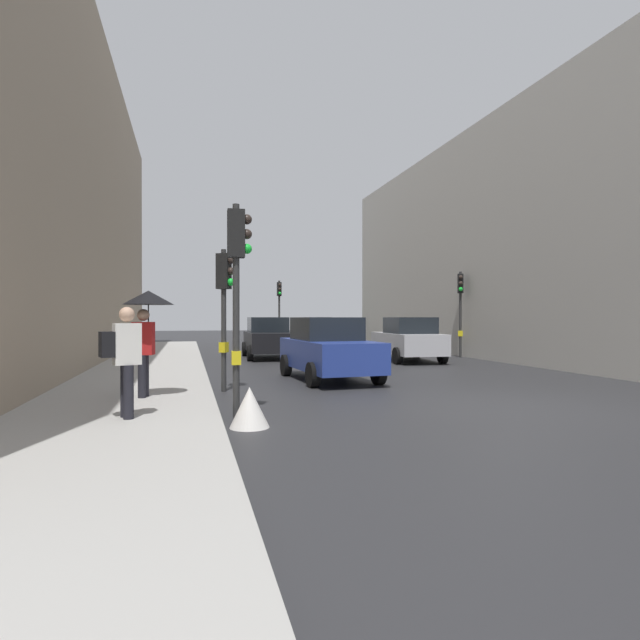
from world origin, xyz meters
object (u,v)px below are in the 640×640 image
object	(u,v)px
car_blue_van	(328,349)
pedestrian_with_umbrella	(147,313)
traffic_light_near_left	(237,270)
traffic_light_far_median	(279,301)
traffic_light_mid_street	(460,298)
traffic_light_near_right	(225,293)
car_dark_suv	(268,338)
warning_sign_triangle	(250,407)
pedestrian_with_black_backpack	(124,355)
car_green_estate	(317,330)
car_silver_hatchback	(408,339)

from	to	relation	value
car_blue_van	pedestrian_with_umbrella	size ratio (longest dim) A/B	2.01
traffic_light_near_left	car_blue_van	xyz separation A→B (m)	(2.99, 4.84, -1.71)
traffic_light_far_median	traffic_light_mid_street	bearing A→B (deg)	-60.15
traffic_light_near_right	car_dark_suv	size ratio (longest dim) A/B	0.79
car_blue_van	warning_sign_triangle	xyz separation A→B (m)	(-2.88, -5.73, -0.55)
traffic_light_far_median	pedestrian_with_black_backpack	xyz separation A→B (m)	(-6.37, -22.27, -1.59)
car_blue_van	pedestrian_with_umbrella	bearing A→B (deg)	-146.17
car_blue_van	car_dark_suv	bearing A→B (deg)	93.42
traffic_light_mid_street	car_green_estate	xyz separation A→B (m)	(-2.61, 15.27, -1.71)
traffic_light_far_median	pedestrian_with_umbrella	world-z (taller)	traffic_light_far_median
traffic_light_far_median	car_silver_hatchback	bearing A→B (deg)	-75.01
car_dark_suv	car_silver_hatchback	world-z (taller)	same
pedestrian_with_black_backpack	traffic_light_far_median	bearing A→B (deg)	74.03
traffic_light_near_right	traffic_light_far_median	xyz separation A→B (m)	(4.54, 18.58, 0.42)
traffic_light_near_right	car_blue_van	bearing A→B (deg)	28.22
traffic_light_mid_street	warning_sign_triangle	xyz separation A→B (m)	(-10.59, -11.99, -2.27)
car_silver_hatchback	traffic_light_mid_street	bearing A→B (deg)	20.76
traffic_light_mid_street	car_silver_hatchback	size ratio (longest dim) A/B	0.87
traffic_light_near_right	traffic_light_mid_street	size ratio (longest dim) A/B	0.90
car_green_estate	pedestrian_with_umbrella	world-z (taller)	pedestrian_with_umbrella
car_green_estate	car_blue_van	distance (m)	22.12
car_blue_van	pedestrian_with_black_backpack	distance (m)	7.17
traffic_light_mid_street	car_silver_hatchback	world-z (taller)	traffic_light_mid_street
traffic_light_mid_street	car_blue_van	size ratio (longest dim) A/B	0.87
traffic_light_near_left	warning_sign_triangle	bearing A→B (deg)	-83.13
pedestrian_with_umbrella	warning_sign_triangle	bearing A→B (deg)	-56.27
car_green_estate	pedestrian_with_umbrella	xyz separation A→B (m)	(-9.73, -24.63, 0.96)
traffic_light_near_right	traffic_light_near_left	bearing A→B (deg)	-89.95
traffic_light_mid_street	warning_sign_triangle	distance (m)	16.15
traffic_light_near_left	traffic_light_far_median	world-z (taller)	traffic_light_far_median
traffic_light_mid_street	pedestrian_with_black_backpack	world-z (taller)	traffic_light_mid_street
car_dark_suv	pedestrian_with_black_backpack	distance (m)	14.06
traffic_light_far_median	warning_sign_triangle	world-z (taller)	traffic_light_far_median
car_dark_suv	pedestrian_with_umbrella	size ratio (longest dim) A/B	1.99
car_dark_suv	pedestrian_with_black_backpack	size ratio (longest dim) A/B	2.40
car_blue_van	traffic_light_mid_street	bearing A→B (deg)	39.05
traffic_light_near_right	car_silver_hatchback	world-z (taller)	traffic_light_near_right
car_dark_suv	warning_sign_triangle	bearing A→B (deg)	-99.84
pedestrian_with_umbrella	pedestrian_with_black_backpack	world-z (taller)	pedestrian_with_umbrella
traffic_light_near_left	traffic_light_far_median	distance (m)	22.28
traffic_light_near_left	warning_sign_triangle	xyz separation A→B (m)	(0.11, -0.89, -2.26)
car_silver_hatchback	pedestrian_with_black_backpack	world-z (taller)	pedestrian_with_black_backpack
traffic_light_mid_street	pedestrian_with_black_backpack	bearing A→B (deg)	-137.31
traffic_light_mid_street	traffic_light_far_median	xyz separation A→B (m)	(-6.15, 10.72, 0.16)
car_green_estate	pedestrian_with_black_backpack	size ratio (longest dim) A/B	2.41
traffic_light_far_median	pedestrian_with_black_backpack	bearing A→B (deg)	-105.97
car_dark_suv	pedestrian_with_black_backpack	xyz separation A→B (m)	(-4.33, -13.37, 0.29)
car_green_estate	car_blue_van	xyz separation A→B (m)	(-5.10, -21.53, 0.00)
pedestrian_with_black_backpack	traffic_light_near_right	bearing A→B (deg)	63.68
car_blue_van	pedestrian_with_black_backpack	size ratio (longest dim) A/B	2.43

